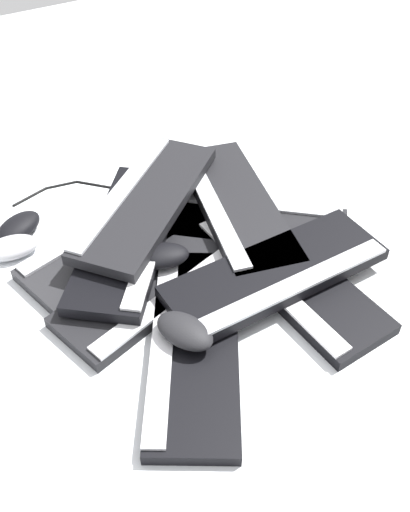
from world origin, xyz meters
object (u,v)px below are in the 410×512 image
(keyboard_2, at_px, (288,274))
(mouse_3, at_px, (185,331))
(mouse_2, at_px, (161,256))
(mouse_1, at_px, (18,227))
(mouse_0, at_px, (11,248))
(keyboard_6, at_px, (130,235))
(keyboard_8, at_px, (146,200))
(keyboard_5, at_px, (235,204))
(keyboard_3, at_px, (244,223))
(keyboard_4, at_px, (121,239))
(keyboard_7, at_px, (277,273))
(keyboard_0, at_px, (162,280))
(keyboard_1, at_px, (193,343))

(keyboard_2, distance_m, mouse_3, 0.27)
(keyboard_2, distance_m, mouse_2, 0.25)
(mouse_1, bearing_deg, mouse_0, 30.75)
(keyboard_6, xyz_separation_m, mouse_2, (-0.02, 0.09, 0.01))
(mouse_0, bearing_deg, keyboard_8, -4.31)
(keyboard_5, height_order, mouse_1, keyboard_5)
(keyboard_3, xyz_separation_m, keyboard_8, (0.18, -0.11, 0.06))
(mouse_3, bearing_deg, keyboard_4, 152.97)
(keyboard_5, bearing_deg, keyboard_7, 77.88)
(keyboard_8, relative_size, mouse_1, 3.97)
(keyboard_0, relative_size, keyboard_8, 1.06)
(keyboard_4, bearing_deg, mouse_3, 86.05)
(keyboard_0, distance_m, keyboard_1, 0.17)
(mouse_3, bearing_deg, keyboard_0, 143.50)
(keyboard_7, distance_m, mouse_2, 0.23)
(keyboard_4, height_order, mouse_3, mouse_3)
(mouse_1, distance_m, mouse_2, 0.34)
(keyboard_8, bearing_deg, keyboard_1, 76.45)
(keyboard_4, relative_size, keyboard_8, 1.06)
(keyboard_4, distance_m, mouse_2, 0.13)
(keyboard_4, bearing_deg, mouse_1, -39.22)
(keyboard_0, height_order, mouse_0, mouse_0)
(keyboard_4, bearing_deg, mouse_0, -22.37)
(keyboard_0, height_order, keyboard_4, same)
(keyboard_5, xyz_separation_m, keyboard_8, (0.17, -0.08, 0.03))
(mouse_1, bearing_deg, keyboard_4, 112.24)
(keyboard_3, bearing_deg, keyboard_7, 74.70)
(keyboard_8, distance_m, mouse_2, 0.15)
(keyboard_0, xyz_separation_m, mouse_0, (0.22, -0.24, 0.01))
(keyboard_4, bearing_deg, keyboard_2, 131.88)
(keyboard_5, distance_m, keyboard_7, 0.22)
(mouse_2, height_order, mouse_3, same)
(keyboard_1, bearing_deg, keyboard_4, -91.48)
(keyboard_5, distance_m, mouse_1, 0.47)
(keyboard_2, distance_m, mouse_0, 0.57)
(keyboard_7, relative_size, mouse_2, 4.00)
(keyboard_2, height_order, keyboard_4, same)
(keyboard_5, bearing_deg, mouse_1, -25.11)
(keyboard_4, bearing_deg, keyboard_1, 88.52)
(keyboard_1, relative_size, mouse_3, 4.12)
(keyboard_6, bearing_deg, mouse_0, -28.40)
(keyboard_6, bearing_deg, mouse_3, 83.99)
(keyboard_6, relative_size, keyboard_8, 1.00)
(mouse_0, distance_m, mouse_3, 0.44)
(keyboard_0, height_order, mouse_3, mouse_3)
(keyboard_7, bearing_deg, keyboard_3, -105.30)
(keyboard_3, bearing_deg, mouse_2, 9.10)
(keyboard_5, bearing_deg, keyboard_2, 87.33)
(keyboard_1, xyz_separation_m, keyboard_2, (-0.25, -0.05, 0.00))
(keyboard_0, distance_m, keyboard_8, 0.19)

